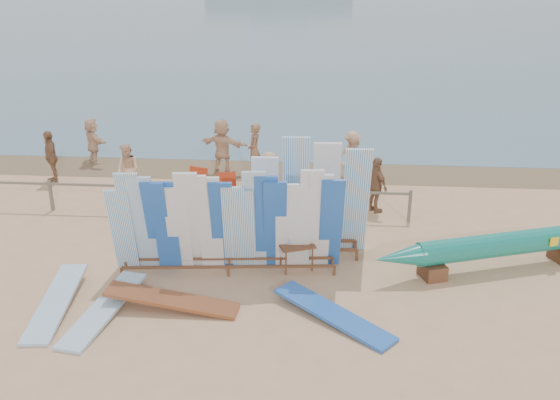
# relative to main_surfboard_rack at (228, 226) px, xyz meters

# --- Properties ---
(ground) EXTENTS (160.00, 160.00, 0.00)m
(ground) POSITION_rel_main_surfboard_rack_xyz_m (-1.60, 0.24, -1.15)
(ground) COLOR tan
(ground) RESTS_ON ground
(wet_sand_strip) EXTENTS (40.00, 2.60, 0.01)m
(wet_sand_strip) POSITION_rel_main_surfboard_rack_xyz_m (-1.60, 7.44, -1.15)
(wet_sand_strip) COLOR brown
(wet_sand_strip) RESTS_ON ground
(fence) EXTENTS (12.08, 0.08, 0.90)m
(fence) POSITION_rel_main_surfboard_rack_xyz_m (-1.60, 3.24, -0.52)
(fence) COLOR #6E6653
(fence) RESTS_ON ground
(main_surfboard_rack) EXTENTS (5.13, 1.21, 2.54)m
(main_surfboard_rack) POSITION_rel_main_surfboard_rack_xyz_m (0.00, 0.00, 0.00)
(main_surfboard_rack) COLOR brown
(main_surfboard_rack) RESTS_ON ground
(side_surfboard_rack) EXTENTS (2.71, 0.92, 3.03)m
(side_surfboard_rack) POSITION_rel_main_surfboard_rack_xyz_m (1.81, 1.00, 0.23)
(side_surfboard_rack) COLOR brown
(side_surfboard_rack) RESTS_ON ground
(outrigger_canoe) EXTENTS (6.06, 2.53, 0.89)m
(outrigger_canoe) POSITION_rel_main_surfboard_rack_xyz_m (6.15, 0.66, -0.58)
(outrigger_canoe) COLOR brown
(outrigger_canoe) RESTS_ON ground
(vendor_table) EXTENTS (0.91, 0.79, 1.02)m
(vendor_table) POSITION_rel_main_surfboard_rack_xyz_m (1.50, 0.25, -0.81)
(vendor_table) COLOR brown
(vendor_table) RESTS_ON ground
(flat_board_c) EXTENTS (2.71, 0.71, 0.40)m
(flat_board_c) POSITION_rel_main_surfboard_rack_xyz_m (-0.90, -1.64, -1.15)
(flat_board_c) COLOR brown
(flat_board_c) RESTS_ON ground
(flat_board_d) EXTENTS (2.44, 2.14, 0.25)m
(flat_board_d) POSITION_rel_main_surfboard_rack_xyz_m (2.33, -1.78, -1.15)
(flat_board_d) COLOR blue
(flat_board_d) RESTS_ON ground
(flat_board_b) EXTENTS (0.98, 2.75, 0.22)m
(flat_board_b) POSITION_rel_main_surfboard_rack_xyz_m (-2.21, -1.93, -1.15)
(flat_board_b) COLOR #8DB9E1
(flat_board_b) RESTS_ON ground
(flat_board_a) EXTENTS (0.85, 2.74, 0.30)m
(flat_board_a) POSITION_rel_main_surfboard_rack_xyz_m (-3.25, -1.80, -1.15)
(flat_board_a) COLOR #8DB9E1
(flat_board_a) RESTS_ON ground
(beach_chair_left) EXTENTS (0.76, 0.77, 0.93)m
(beach_chair_left) POSITION_rel_main_surfboard_rack_xyz_m (-1.74, 4.42, -0.87)
(beach_chair_left) COLOR #B22F12
(beach_chair_left) RESTS_ON ground
(beach_chair_right) EXTENTS (0.70, 0.72, 0.87)m
(beach_chair_right) POSITION_rel_main_surfboard_rack_xyz_m (-0.71, 4.21, -0.89)
(beach_chair_right) COLOR #B22F12
(beach_chair_right) RESTS_ON ground
(stroller) EXTENTS (0.67, 0.86, 1.05)m
(stroller) POSITION_rel_main_surfboard_rack_xyz_m (1.47, 4.11, -0.72)
(stroller) COLOR #B22F12
(stroller) RESTS_ON ground
(beachgoer_11) EXTENTS (1.34, 1.44, 1.61)m
(beachgoer_11) POSITION_rel_main_surfboard_rack_xyz_m (-6.04, 7.66, -0.34)
(beachgoer_11) COLOR beige
(beachgoer_11) RESTS_ON ground
(beachgoer_6) EXTENTS (0.66, 0.83, 1.54)m
(beachgoer_6) POSITION_rel_main_surfboard_rack_xyz_m (0.50, 4.36, -0.38)
(beachgoer_6) COLOR tan
(beachgoer_6) RESTS_ON ground
(beachgoer_8) EXTENTS (0.93, 0.82, 1.75)m
(beachgoer_8) POSITION_rel_main_surfboard_rack_xyz_m (2.89, 5.50, -0.27)
(beachgoer_8) COLOR beige
(beachgoer_8) RESTS_ON ground
(beachgoer_5) EXTENTS (1.78, 1.04, 1.82)m
(beachgoer_5) POSITION_rel_main_surfboard_rack_xyz_m (-1.34, 7.00, -0.23)
(beachgoer_5) COLOR beige
(beachgoer_5) RESTS_ON ground
(beachgoer_extra_1) EXTENTS (0.88, 1.07, 1.69)m
(beachgoer_extra_1) POSITION_rel_main_surfboard_rack_xyz_m (-6.61, 5.58, -0.30)
(beachgoer_extra_1) COLOR #8C6042
(beachgoer_extra_1) RESTS_ON ground
(beachgoer_9) EXTENTS (1.08, 0.82, 1.54)m
(beachgoer_9) POSITION_rel_main_surfboard_rack_xyz_m (2.96, 6.87, -0.37)
(beachgoer_9) COLOR tan
(beachgoer_9) RESTS_ON ground
(beachgoer_7) EXTENTS (0.44, 0.70, 1.80)m
(beachgoer_7) POSITION_rel_main_surfboard_rack_xyz_m (-0.21, 6.57, -0.25)
(beachgoer_7) COLOR #8C6042
(beachgoer_7) RESTS_ON ground
(beachgoer_10) EXTENTS (0.84, 1.01, 1.60)m
(beachgoer_10) POSITION_rel_main_surfboard_rack_xyz_m (3.53, 3.87, -0.35)
(beachgoer_10) COLOR #8C6042
(beachgoer_10) RESTS_ON ground
(beachgoer_2) EXTENTS (0.83, 0.68, 1.54)m
(beachgoer_2) POSITION_rel_main_surfboard_rack_xyz_m (-3.84, 4.76, -0.38)
(beachgoer_2) COLOR beige
(beachgoer_2) RESTS_ON ground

